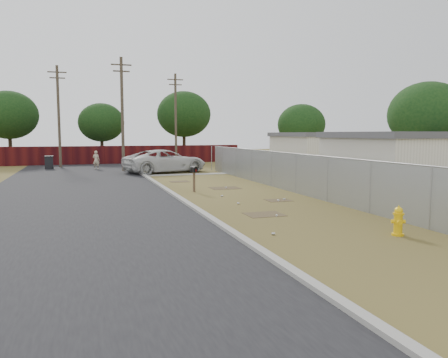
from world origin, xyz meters
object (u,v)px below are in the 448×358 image
object	(u,v)px
mailbox	(194,172)
pickup_truck	(166,161)
trash_bin	(49,162)
pedestrian	(96,160)
fire_hydrant	(398,222)

from	to	relation	value
mailbox	pickup_truck	distance (m)	11.73
mailbox	pickup_truck	world-z (taller)	pickup_truck
pickup_truck	trash_bin	distance (m)	10.89
pedestrian	fire_hydrant	bearing A→B (deg)	129.33
pedestrian	trash_bin	xyz separation A→B (m)	(-3.81, 1.60, -0.22)
fire_hydrant	pickup_truck	xyz separation A→B (m)	(-2.65, 22.98, 0.47)
fire_hydrant	pedestrian	distance (m)	28.81
pickup_truck	pedestrian	size ratio (longest dim) A/B	4.02
mailbox	trash_bin	xyz separation A→B (m)	(-8.11, 18.10, -0.48)
mailbox	pedestrian	bearing A→B (deg)	104.61
pickup_truck	mailbox	bearing A→B (deg)	159.51
fire_hydrant	trash_bin	world-z (taller)	trash_bin
mailbox	pedestrian	size ratio (longest dim) A/B	0.84
fire_hydrant	pickup_truck	distance (m)	23.14
fire_hydrant	mailbox	distance (m)	11.78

